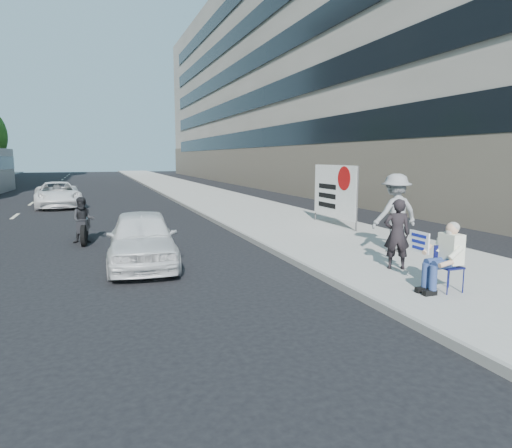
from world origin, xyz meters
name	(u,v)px	position (x,y,z in m)	size (l,w,h in m)	color
ground	(256,283)	(0.00, 0.00, 0.00)	(160.00, 160.00, 0.00)	black
near_sidewalk	(210,197)	(4.00, 20.00, 0.07)	(5.00, 120.00, 0.15)	gray
near_building	(310,80)	(17.00, 32.00, 10.00)	(14.00, 70.00, 20.00)	gray
seated_protester	(444,253)	(2.90, -2.22, 0.87)	(0.83, 1.11, 1.31)	navy
jogger	(395,213)	(4.28, 1.11, 1.18)	(1.33, 0.76, 2.06)	gray
pedestrian_woman	(397,234)	(3.17, -0.46, 0.94)	(0.57, 0.38, 1.58)	black
protest_banner	(334,191)	(5.15, 5.86, 1.40)	(0.08, 3.06, 2.20)	#4C4C4C
white_sedan_near	(142,238)	(-2.07, 2.44, 0.67)	(1.59, 3.95, 1.35)	white
white_sedan_far	(58,195)	(-4.92, 17.45, 0.67)	(2.22, 4.82, 1.34)	white
motorcycle	(83,222)	(-3.47, 6.11, 0.64)	(0.75, 2.05, 1.42)	black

